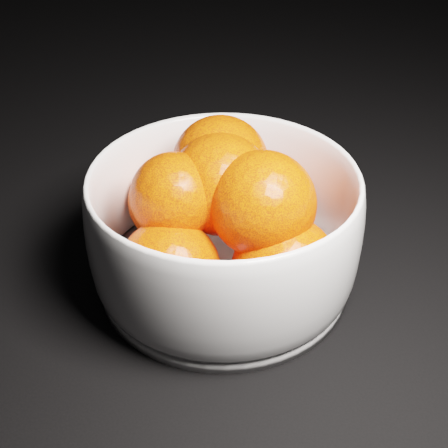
# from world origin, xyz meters

# --- Properties ---
(bowl) EXTENTS (0.25, 0.25, 0.12)m
(bowl) POSITION_xyz_m (0.25, 0.25, 0.06)
(bowl) COLOR silver
(bowl) RESTS_ON ground
(orange_pile) EXTENTS (0.20, 0.19, 0.14)m
(orange_pile) POSITION_xyz_m (0.25, 0.25, 0.08)
(orange_pile) COLOR #FF3E06
(orange_pile) RESTS_ON bowl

